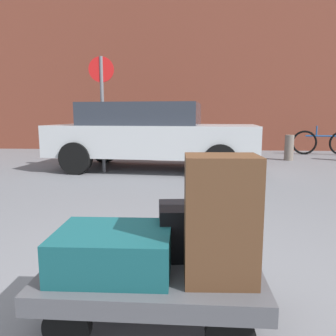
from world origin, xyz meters
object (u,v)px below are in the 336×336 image
at_px(no_parking_sign, 102,102).
at_px(bollard_kerb_near, 289,148).
at_px(suitcase_teal_stacked_top, 114,250).
at_px(luggage_cart, 153,276).
at_px(parked_car, 151,134).
at_px(bicycle_leaning, 323,142).
at_px(duffel_bag_black_front_left, 205,229).
at_px(suitcase_brown_center, 221,219).

bearing_deg(no_parking_sign, bollard_kerb_near, 26.19).
bearing_deg(suitcase_teal_stacked_top, luggage_cart, 21.88).
bearing_deg(no_parking_sign, parked_car, 25.71).
relative_size(suitcase_teal_stacked_top, bicycle_leaning, 0.34).
xyz_separation_m(luggage_cart, bollard_kerb_near, (2.75, 7.08, 0.06)).
xyz_separation_m(parked_car, bicycle_leaning, (4.77, 3.00, -0.39)).
xyz_separation_m(suitcase_teal_stacked_top, parked_car, (-0.46, 5.48, 0.31)).
height_order(suitcase_teal_stacked_top, duffel_bag_black_front_left, duffel_bag_black_front_left).
xyz_separation_m(luggage_cart, duffel_bag_black_front_left, (0.29, 0.17, 0.22)).
bearing_deg(suitcase_brown_center, bicycle_leaning, 63.71).
distance_m(luggage_cart, bollard_kerb_near, 7.60).
bearing_deg(no_parking_sign, suitcase_teal_stacked_top, -74.62).
bearing_deg(parked_car, bicycle_leaning, 32.16).
xyz_separation_m(luggage_cart, no_parking_sign, (-1.58, 4.95, 1.16)).
distance_m(luggage_cart, bicycle_leaning, 9.35).
xyz_separation_m(bollard_kerb_near, no_parking_sign, (-4.34, -2.13, 1.10)).
height_order(bicycle_leaning, no_parking_sign, no_parking_sign).
height_order(luggage_cart, bicycle_leaning, bicycle_leaning).
distance_m(suitcase_brown_center, bicycle_leaning, 9.34).
relative_size(parked_car, no_parking_sign, 1.92).
distance_m(suitcase_teal_stacked_top, bollard_kerb_near, 7.75).
height_order(suitcase_brown_center, no_parking_sign, no_parking_sign).
height_order(suitcase_teal_stacked_top, bicycle_leaning, bicycle_leaning).
distance_m(bollard_kerb_near, no_parking_sign, 4.96).
xyz_separation_m(suitcase_teal_stacked_top, no_parking_sign, (-1.38, 5.03, 0.98)).
relative_size(bollard_kerb_near, no_parking_sign, 0.29).
bearing_deg(bicycle_leaning, suitcase_teal_stacked_top, -116.96).
distance_m(luggage_cart, suitcase_teal_stacked_top, 0.28).
xyz_separation_m(suitcase_brown_center, bicycle_leaning, (3.76, 8.55, -0.28)).
height_order(duffel_bag_black_front_left, bollard_kerb_near, bollard_kerb_near).
xyz_separation_m(parked_car, bollard_kerb_near, (3.41, 1.69, -0.43)).
bearing_deg(bicycle_leaning, no_parking_sign, -148.83).
relative_size(duffel_bag_black_front_left, bollard_kerb_near, 0.81).
bearing_deg(no_parking_sign, bicycle_leaning, 31.17).
relative_size(duffel_bag_black_front_left, bicycle_leaning, 0.31).
distance_m(duffel_bag_black_front_left, no_parking_sign, 5.22).
height_order(suitcase_brown_center, bicycle_leaning, suitcase_brown_center).
distance_m(bicycle_leaning, no_parking_sign, 6.74).
relative_size(suitcase_brown_center, no_parking_sign, 0.27).
height_order(luggage_cart, parked_car, parked_car).
bearing_deg(suitcase_teal_stacked_top, bicycle_leaning, 61.81).
bearing_deg(suitcase_brown_center, parked_car, 97.74).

